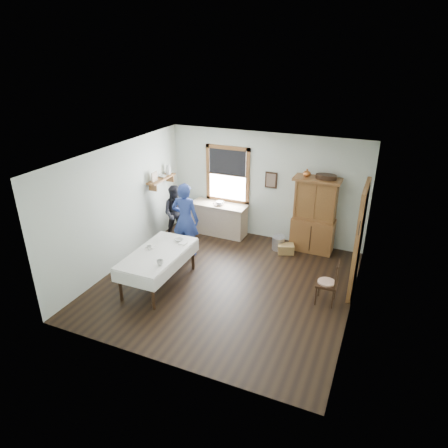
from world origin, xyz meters
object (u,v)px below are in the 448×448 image
object	(u,v)px
wicker_basket	(286,249)
figure_dark	(177,215)
spindle_chair	(327,282)
woman_blue	(186,222)
work_counter	(219,219)
pail	(278,243)
china_hutch	(314,215)
dining_table	(159,268)

from	to	relation	value
wicker_basket	figure_dark	world-z (taller)	figure_dark
spindle_chair	woman_blue	world-z (taller)	woman_blue
spindle_chair	wicker_basket	bearing A→B (deg)	123.64
work_counter	woman_blue	size ratio (longest dim) A/B	0.89
pail	woman_blue	xyz separation A→B (m)	(-1.93, -1.11, 0.66)
figure_dark	china_hutch	bearing A→B (deg)	-12.12
dining_table	pail	size ratio (longest dim) A/B	5.75
dining_table	wicker_basket	xyz separation A→B (m)	(2.06, 2.35, -0.26)
spindle_chair	woman_blue	bearing A→B (deg)	165.73
spindle_chair	woman_blue	xyz separation A→B (m)	(-3.39, 0.68, 0.36)
pail	woman_blue	bearing A→B (deg)	-150.16
figure_dark	spindle_chair	bearing A→B (deg)	-43.21
figure_dark	pail	bearing A→B (deg)	-14.43
pail	figure_dark	distance (m)	2.63
work_counter	spindle_chair	xyz separation A→B (m)	(3.14, -2.04, 0.04)
dining_table	pail	distance (m)	3.09
spindle_chair	dining_table	bearing A→B (deg)	-171.03
work_counter	figure_dark	distance (m)	1.15
woman_blue	figure_dark	bearing A→B (deg)	-52.77
china_hutch	figure_dark	xyz separation A→B (m)	(-3.28, -0.75, -0.25)
china_hutch	woman_blue	bearing A→B (deg)	-151.65
spindle_chair	pail	distance (m)	2.32
dining_table	figure_dark	world-z (taller)	figure_dark
pail	wicker_basket	xyz separation A→B (m)	(0.23, -0.13, -0.05)
woman_blue	china_hutch	bearing A→B (deg)	-159.01
spindle_chair	woman_blue	distance (m)	3.47
china_hutch	wicker_basket	bearing A→B (deg)	-141.17
dining_table	pail	world-z (taller)	dining_table
dining_table	china_hutch	bearing A→B (deg)	46.91
work_counter	figure_dark	size ratio (longest dim) A/B	1.10
work_counter	dining_table	size ratio (longest dim) A/B	0.79
wicker_basket	woman_blue	size ratio (longest dim) A/B	0.23
spindle_chair	wicker_basket	xyz separation A→B (m)	(-1.23, 1.66, -0.35)
wicker_basket	figure_dark	xyz separation A→B (m)	(-2.76, -0.35, 0.55)
china_hutch	woman_blue	size ratio (longest dim) A/B	1.11
dining_table	wicker_basket	bearing A→B (deg)	48.82
woman_blue	spindle_chair	bearing A→B (deg)	162.31
work_counter	dining_table	distance (m)	2.73
china_hutch	figure_dark	distance (m)	3.37
work_counter	wicker_basket	distance (m)	1.97
china_hutch	spindle_chair	distance (m)	2.23
china_hutch	wicker_basket	size ratio (longest dim) A/B	4.83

